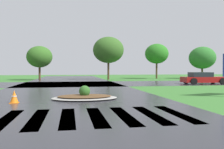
{
  "coord_description": "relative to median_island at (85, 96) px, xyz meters",
  "views": [
    {
      "loc": [
        0.09,
        -2.05,
        1.5
      ],
      "look_at": [
        2.63,
        12.27,
        1.17
      ],
      "focal_mm": 37.71,
      "sensor_mm": 36.0,
      "label": 1
    }
  ],
  "objects": [
    {
      "name": "asphalt_roadway",
      "position": [
        -0.79,
        0.21,
        -0.12
      ],
      "size": [
        9.91,
        80.0,
        0.01
      ],
      "primitive_type": "cube",
      "color": "#2B2B30",
      "rests_on": "ground"
    },
    {
      "name": "asphalt_cross_road",
      "position": [
        -0.79,
        12.27,
        -0.12
      ],
      "size": [
        90.0,
        8.92,
        0.01
      ],
      "primitive_type": "cube",
      "color": "#2B2B30",
      "rests_on": "ground"
    },
    {
      "name": "crosswalk_stripes",
      "position": [
        -0.79,
        -4.43,
        -0.12
      ],
      "size": [
        7.65,
        3.21,
        0.01
      ],
      "color": "white",
      "rests_on": "ground"
    },
    {
      "name": "median_island",
      "position": [
        0.0,
        0.0,
        0.0
      ],
      "size": [
        3.28,
        2.2,
        0.68
      ],
      "color": "#9E9B93",
      "rests_on": "ground"
    },
    {
      "name": "car_silver_hatch",
      "position": [
        12.54,
        9.95,
        0.43
      ],
      "size": [
        4.49,
        2.29,
        1.19
      ],
      "rotation": [
        0.0,
        0.0,
        -0.07
      ],
      "color": "maroon",
      "rests_on": "ground"
    },
    {
      "name": "traffic_cone",
      "position": [
        -3.14,
        -0.92,
        0.14
      ],
      "size": [
        0.36,
        0.36,
        0.57
      ],
      "color": "orange",
      "rests_on": "ground"
    },
    {
      "name": "background_treeline",
      "position": [
        2.21,
        21.79,
        3.65
      ],
      "size": [
        44.3,
        6.18,
        6.09
      ],
      "color": "#4C3823",
      "rests_on": "ground"
    }
  ]
}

